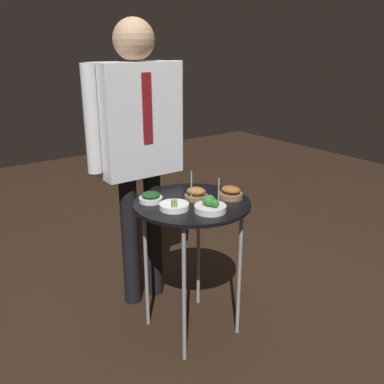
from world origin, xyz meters
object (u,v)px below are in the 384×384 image
Objects in this scene: serving_cart at (192,214)px; bowl_asparagus_center at (174,206)px; waiter_figure at (138,133)px; bowl_roast_far_rim at (196,194)px; bowl_roast_near_rim at (231,193)px; bowl_spinach_back_left at (151,198)px; bowl_broccoli_back_right at (210,206)px.

bowl_asparagus_center is at bearing -166.22° from serving_cart.
bowl_asparagus_center is 0.09× the size of waiter_figure.
bowl_roast_far_rim reaches higher than bowl_roast_near_rim.
bowl_spinach_back_left is 0.42m from waiter_figure.
bowl_spinach_back_left is 0.07× the size of waiter_figure.
waiter_figure is (0.08, 0.46, 0.26)m from bowl_asparagus_center.
bowl_spinach_back_left reaches higher than bowl_asparagus_center.
bowl_roast_near_rim is 1.05× the size of bowl_spinach_back_left.
waiter_figure reaches higher than serving_cart.
bowl_roast_near_rim is at bearing -28.78° from bowl_spinach_back_left.
bowl_roast_near_rim is at bearing -32.03° from bowl_roast_far_rim.
bowl_asparagus_center is 0.90× the size of bowl_broccoli_back_right.
bowl_spinach_back_left is (-0.04, 0.15, 0.01)m from bowl_asparagus_center.
waiter_figure reaches higher than bowl_roast_near_rim.
bowl_roast_near_rim is (0.19, -0.07, 0.09)m from serving_cart.
bowl_asparagus_center is 1.15× the size of bowl_roast_near_rim.
bowl_asparagus_center is at bearing -163.33° from bowl_roast_far_rim.
bowl_roast_near_rim is at bearing -64.80° from waiter_figure.
bowl_roast_near_rim is 0.61m from waiter_figure.
serving_cart is at bearing -154.51° from bowl_roast_far_rim.
bowl_broccoli_back_right is (-0.01, -0.16, 0.10)m from serving_cart.
bowl_roast_near_rim reaches higher than serving_cart.
bowl_roast_near_rim is (0.31, -0.04, 0.01)m from bowl_asparagus_center.
waiter_figure is at bearing 115.20° from bowl_roast_near_rim.
bowl_spinach_back_left is at bearing 151.22° from bowl_roast_near_rim.
bowl_asparagus_center is (-0.17, -0.05, -0.01)m from bowl_roast_far_rim.
bowl_broccoli_back_right reaches higher than bowl_roast_near_rim.
serving_cart is 0.16m from bowl_asparagus_center.
bowl_roast_far_rim is 1.23× the size of bowl_roast_near_rim.
bowl_broccoli_back_right is 0.10× the size of waiter_figure.
waiter_figure is (-0.05, 0.43, 0.34)m from serving_cart.
bowl_broccoli_back_right is (-0.20, -0.08, 0.00)m from bowl_roast_near_rim.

